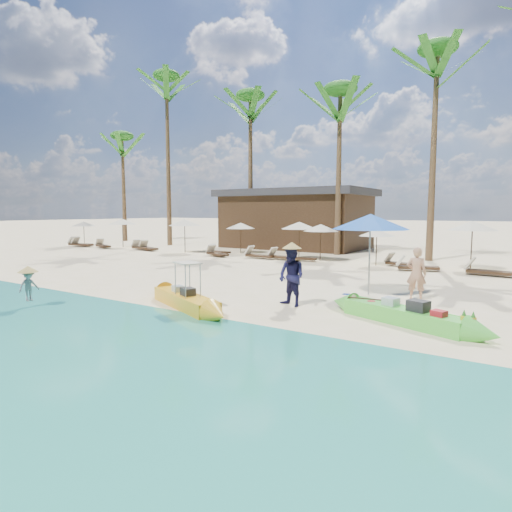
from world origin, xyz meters
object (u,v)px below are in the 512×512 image
Objects in this scene: yellow_canoe at (185,300)px; blue_umbrella at (370,222)px; tourist at (416,273)px; green_canoe at (403,315)px.

yellow_canoe is 6.39m from blue_umbrella.
yellow_canoe is 7.06m from tourist.
yellow_canoe is 1.81× the size of blue_umbrella.
tourist reaches higher than yellow_canoe.
green_canoe is at bearing -58.89° from blue_umbrella.
blue_umbrella reaches higher than green_canoe.
blue_umbrella reaches higher than yellow_canoe.
tourist is at bearing 117.53° from green_canoe.
blue_umbrella is (3.74, 4.71, 2.17)m from yellow_canoe.
yellow_canoe is at bearing -128.43° from blue_umbrella.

